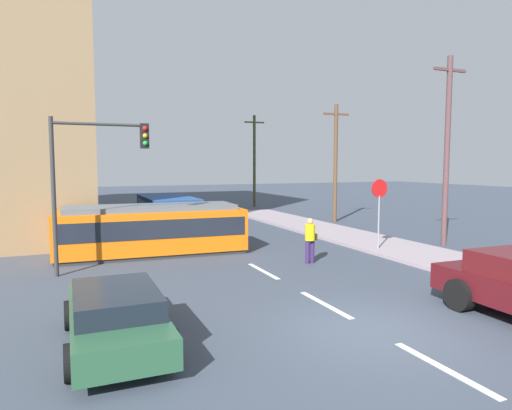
# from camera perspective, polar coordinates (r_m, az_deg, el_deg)

# --- Properties ---
(ground_plane) EXTENTS (120.00, 120.00, 0.00)m
(ground_plane) POSITION_cam_1_polar(r_m,az_deg,el_deg) (19.21, -3.92, -5.76)
(ground_plane) COLOR #3B4453
(sidewalk_curb_right) EXTENTS (3.20, 36.00, 0.14)m
(sidewalk_curb_right) POSITION_cam_1_polar(r_m,az_deg,el_deg) (19.26, 19.86, -5.81)
(sidewalk_curb_right) COLOR #9A8D96
(sidewalk_curb_right) RESTS_ON ground
(lane_stripe_0) EXTENTS (0.16, 2.40, 0.01)m
(lane_stripe_0) POSITION_cam_1_polar(r_m,az_deg,el_deg) (9.20, 22.56, -18.46)
(lane_stripe_0) COLOR silver
(lane_stripe_0) RESTS_ON ground
(lane_stripe_1) EXTENTS (0.16, 2.40, 0.01)m
(lane_stripe_1) POSITION_cam_1_polar(r_m,az_deg,el_deg) (12.14, 8.70, -12.28)
(lane_stripe_1) COLOR silver
(lane_stripe_1) RESTS_ON ground
(lane_stripe_2) EXTENTS (0.16, 2.40, 0.01)m
(lane_stripe_2) POSITION_cam_1_polar(r_m,az_deg,el_deg) (15.57, 0.91, -8.32)
(lane_stripe_2) COLOR silver
(lane_stripe_2) RESTS_ON ground
(lane_stripe_3) EXTENTS (0.16, 2.40, 0.01)m
(lane_stripe_3) POSITION_cam_1_polar(r_m,az_deg,el_deg) (25.31, -8.66, -3.15)
(lane_stripe_3) COLOR silver
(lane_stripe_3) RESTS_ON ground
(lane_stripe_4) EXTENTS (0.16, 2.40, 0.01)m
(lane_stripe_4) POSITION_cam_1_polar(r_m,az_deg,el_deg) (31.11, -11.37, -1.65)
(lane_stripe_4) COLOR silver
(lane_stripe_4) RESTS_ON ground
(streetcar_tram) EXTENTS (7.47, 2.87, 2.00)m
(streetcar_tram) POSITION_cam_1_polar(r_m,az_deg,el_deg) (18.74, -13.00, -2.95)
(streetcar_tram) COLOR orange
(streetcar_tram) RESTS_ON ground
(city_bus) EXTENTS (2.56, 5.78, 1.85)m
(city_bus) POSITION_cam_1_polar(r_m,az_deg,el_deg) (25.59, -11.06, -0.71)
(city_bus) COLOR #234D93
(city_bus) RESTS_ON ground
(pedestrian_crossing) EXTENTS (0.51, 0.36, 1.67)m
(pedestrian_crossing) POSITION_cam_1_polar(r_m,az_deg,el_deg) (16.74, 6.84, -4.12)
(pedestrian_crossing) COLOR #352152
(pedestrian_crossing) RESTS_ON ground
(parked_sedan_near) EXTENTS (1.93, 4.35, 1.19)m
(parked_sedan_near) POSITION_cam_1_polar(r_m,az_deg,el_deg) (9.71, -17.26, -13.12)
(parked_sedan_near) COLOR #2A573A
(parked_sedan_near) RESTS_ON ground
(parked_sedan_mid) EXTENTS (2.05, 4.35, 1.19)m
(parked_sedan_mid) POSITION_cam_1_polar(r_m,az_deg,el_deg) (22.47, -21.12, -2.89)
(parked_sedan_mid) COLOR #AA2126
(parked_sedan_mid) RESTS_ON ground
(stop_sign) EXTENTS (0.76, 0.07, 2.88)m
(stop_sign) POSITION_cam_1_polar(r_m,az_deg,el_deg) (19.34, 15.26, 0.71)
(stop_sign) COLOR gray
(stop_sign) RESTS_ON sidewalk_curb_right
(traffic_light_mast) EXTENTS (3.11, 0.33, 5.14)m
(traffic_light_mast) POSITION_cam_1_polar(r_m,az_deg,el_deg) (15.82, -19.85, 4.80)
(traffic_light_mast) COLOR #333333
(traffic_light_mast) RESTS_ON ground
(utility_pole_near) EXTENTS (1.80, 0.24, 8.34)m
(utility_pole_near) POSITION_cam_1_polar(r_m,az_deg,el_deg) (21.88, 22.93, 6.63)
(utility_pole_near) COLOR brown
(utility_pole_near) RESTS_ON ground
(utility_pole_mid) EXTENTS (1.80, 0.24, 7.35)m
(utility_pole_mid) POSITION_cam_1_polar(r_m,az_deg,el_deg) (28.96, 9.99, 5.50)
(utility_pole_mid) COLOR brown
(utility_pole_mid) RESTS_ON ground
(utility_pole_far) EXTENTS (1.80, 0.24, 7.81)m
(utility_pole_far) POSITION_cam_1_polar(r_m,az_deg,el_deg) (39.06, -0.21, 5.81)
(utility_pole_far) COLOR #4B4E2B
(utility_pole_far) RESTS_ON ground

